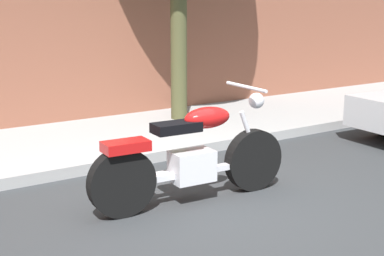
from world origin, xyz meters
name	(u,v)px	position (x,y,z in m)	size (l,w,h in m)	color
ground_plane	(213,207)	(0.00, 0.00, 0.00)	(60.00, 60.00, 0.00)	#303335
sidewalk	(98,141)	(0.00, 2.87, 0.07)	(23.12, 2.41, 0.14)	#9A9A9A
motorcycle	(192,158)	(-0.11, 0.24, 0.47)	(2.24, 0.70, 1.18)	black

